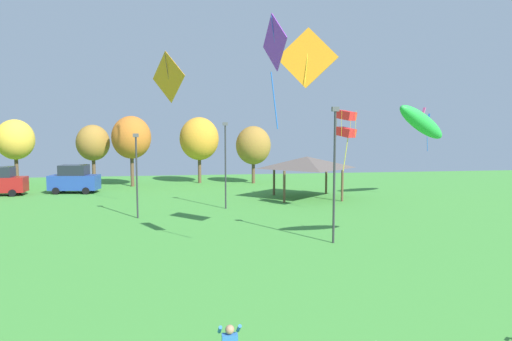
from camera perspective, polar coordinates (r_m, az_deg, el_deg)
name	(u,v)px	position (r m, az deg, el deg)	size (l,w,h in m)	color
kite_flying_0	(275,46)	(19.87, 2.34, 15.26)	(0.59, 2.34, 4.81)	purple
kite_flying_1	(346,124)	(32.36, 11.20, 5.74)	(1.56, 1.56, 4.27)	red
kite_flying_3	(428,125)	(41.73, 20.70, 5.30)	(4.69, 4.14, 3.50)	yellow
kite_flying_4	(307,58)	(23.23, 6.41, 13.84)	(2.86, 1.19, 3.03)	orange
kite_flying_5	(168,77)	(32.44, -10.90, 11.38)	(2.29, 2.71, 3.49)	orange
kite_flying_6	(422,123)	(23.34, 20.02, 5.65)	(3.68, 2.57, 2.16)	green
parked_car_second_from_left	(74,179)	(45.60, -21.76, -1.03)	(4.57, 2.49, 2.63)	#234299
park_pavilion	(307,162)	(39.44, 6.37, 1.00)	(6.32, 5.67, 3.60)	brown
light_post_0	(225,160)	(34.04, -3.84, 1.27)	(0.36, 0.20, 6.46)	#2D2D33
light_post_1	(334,168)	(24.06, 9.78, 0.32)	(0.36, 0.20, 7.14)	#2D2D33
light_post_3	(137,170)	(31.40, -14.70, 0.03)	(0.36, 0.20, 5.68)	#2D2D33
treeline_tree_1	(15,140)	(51.87, -27.88, 3.41)	(3.67, 3.67, 6.90)	brown
treeline_tree_2	(93,143)	(51.00, -19.71, 3.26)	(3.43, 3.43, 6.37)	brown
treeline_tree_3	(131,138)	(48.65, -15.31, 3.99)	(3.99, 3.99, 7.26)	brown
treeline_tree_4	(199,139)	(50.25, -7.11, 3.95)	(4.26, 4.26, 7.20)	brown
treeline_tree_5	(253,145)	(49.61, -0.34, 3.15)	(3.80, 3.80, 6.25)	brown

